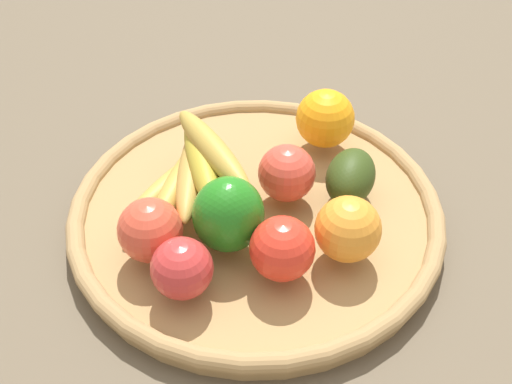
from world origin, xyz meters
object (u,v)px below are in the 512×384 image
at_px(avocado, 351,177).
at_px(apple_2, 282,249).
at_px(banana_bunch, 191,170).
at_px(orange_0, 325,118).
at_px(apple_0, 150,230).
at_px(apple_3, 182,268).
at_px(apple_1, 287,173).
at_px(bell_pepper, 228,215).
at_px(orange_1, 348,229).

height_order(avocado, apple_2, apple_2).
distance_m(banana_bunch, orange_0, 0.19).
relative_size(banana_bunch, apple_2, 2.45).
xyz_separation_m(apple_0, apple_3, (0.01, 0.06, -0.00)).
bearing_deg(apple_2, apple_3, -27.57).
bearing_deg(apple_1, avocado, 138.52).
bearing_deg(apple_2, apple_0, -52.01).
bearing_deg(banana_bunch, bell_pepper, 79.49).
bearing_deg(orange_1, bell_pepper, -47.20).
bearing_deg(bell_pepper, avocado, -164.48).
xyz_separation_m(orange_0, bell_pepper, (0.21, 0.06, 0.01)).
distance_m(orange_1, apple_0, 0.21).
bearing_deg(banana_bunch, orange_1, 111.47).
bearing_deg(avocado, apple_2, 13.92).
height_order(avocado, orange_1, orange_1).
bearing_deg(orange_1, apple_3, -24.59).
height_order(orange_1, apple_0, orange_1).
bearing_deg(orange_1, orange_0, -128.53).
distance_m(apple_1, apple_0, 0.18).
bearing_deg(apple_1, banana_bunch, -38.57).
bearing_deg(orange_1, apple_2, -20.44).
relative_size(banana_bunch, apple_1, 2.50).
height_order(orange_1, orange_0, orange_0).
height_order(apple_0, bell_pepper, bell_pepper).
relative_size(avocado, apple_1, 1.23).
xyz_separation_m(apple_0, apple_2, (-0.09, 0.11, -0.00)).
bearing_deg(avocado, bell_pepper, -11.47).
bearing_deg(apple_1, apple_2, 44.48).
height_order(banana_bunch, apple_1, banana_bunch).
height_order(apple_2, apple_3, apple_2).
bearing_deg(avocado, orange_1, 40.70).
height_order(orange_1, apple_3, orange_1).
bearing_deg(avocado, orange_0, -118.83).
relative_size(avocado, apple_2, 1.20).
height_order(apple_1, orange_1, orange_1).
relative_size(apple_1, apple_0, 0.96).
distance_m(banana_bunch, apple_3, 0.14).
bearing_deg(apple_3, avocado, 176.76).
relative_size(apple_0, apple_3, 1.09).
xyz_separation_m(orange_1, orange_0, (-0.12, -0.15, 0.00)).
xyz_separation_m(apple_1, apple_3, (0.18, 0.04, -0.00)).
bearing_deg(apple_3, orange_1, 155.41).
height_order(avocado, apple_0, apple_0).
distance_m(apple_0, apple_2, 0.14).
bearing_deg(apple_3, apple_0, -95.23).
bearing_deg(apple_2, avocado, -166.08).
relative_size(avocado, orange_0, 1.11).
bearing_deg(apple_0, orange_0, -176.88).
height_order(avocado, apple_3, apple_3).
distance_m(orange_0, apple_3, 0.30).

